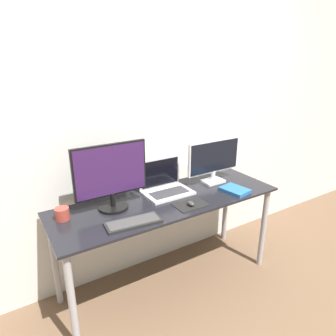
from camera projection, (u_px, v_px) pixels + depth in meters
name	position (u px, v px, depth m)	size (l,w,h in m)	color
ground_plane	(189.00, 304.00, 2.29)	(12.00, 12.00, 0.00)	brown
wall_back	(144.00, 127.00, 2.39)	(7.00, 0.05, 2.50)	silver
desk	(168.00, 212.00, 2.30)	(1.76, 0.59, 0.76)	black
monitor_left	(111.00, 176.00, 2.05)	(0.52, 0.21, 0.47)	black
monitor_right	(214.00, 159.00, 2.52)	(0.52, 0.13, 0.38)	silver
laptop	(165.00, 184.00, 2.38)	(0.37, 0.26, 0.26)	silver
keyboard	(133.00, 222.00, 1.93)	(0.38, 0.18, 0.02)	black
mousepad	(191.00, 205.00, 2.18)	(0.24, 0.16, 0.00)	black
mouse	(191.00, 204.00, 2.15)	(0.04, 0.06, 0.03)	#333333
book	(235.00, 190.00, 2.39)	(0.19, 0.24, 0.03)	#235B9E
mug	(62.00, 214.00, 1.97)	(0.09, 0.09, 0.08)	#99382D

